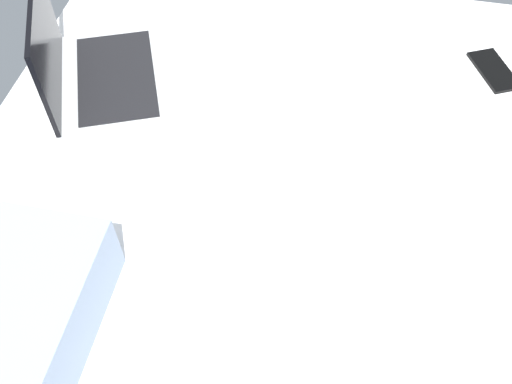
# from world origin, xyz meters

# --- Properties ---
(bed_mattress) EXTENTS (1.80, 1.40, 0.18)m
(bed_mattress) POSITION_xyz_m (0.00, 0.00, 0.09)
(bed_mattress) COLOR white
(bed_mattress) RESTS_ON ground
(laptop) EXTENTS (0.39, 0.34, 0.23)m
(laptop) POSITION_xyz_m (0.40, 0.51, 0.22)
(laptop) COLOR #B7BABC
(laptop) RESTS_ON bed_mattress
(cell_phone) EXTENTS (0.16, 0.12, 0.01)m
(cell_phone) POSITION_xyz_m (0.63, -0.37, 0.18)
(cell_phone) COLOR black
(cell_phone) RESTS_ON bed_mattress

